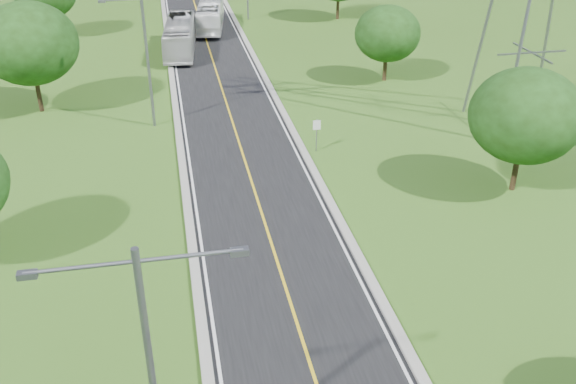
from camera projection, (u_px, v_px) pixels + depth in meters
The scene contains 12 objects.
ground at pixel (214, 64), 63.63m from camera, with size 260.00×260.00×0.00m, color #345517.
road at pixel (209, 48), 68.79m from camera, with size 8.00×150.00×0.06m, color black.
curb_left at pixel (168, 49), 68.03m from camera, with size 0.50×150.00×0.22m, color gray.
curb_right at pixel (248, 45), 69.48m from camera, with size 0.50×150.00×0.22m, color gray.
speed_limit_sign at pixel (317, 130), 44.75m from camera, with size 0.55×0.09×2.40m.
streetlight_near_left at pixel (151, 367), 18.35m from camera, with size 5.90×0.25×10.00m.
streetlight_mid_left at pixel (147, 50), 46.83m from camera, with size 5.90×0.25×10.00m.
tree_lc at pixel (29, 43), 49.78m from camera, with size 7.56×7.56×8.79m.
tree_rb at pixel (526, 116), 38.11m from camera, with size 6.72×6.72×7.82m.
tree_rc at pixel (388, 34), 57.22m from camera, with size 5.88×5.88×6.84m.
bus_outbound at pixel (210, 15), 74.96m from camera, with size 2.69×11.49×3.20m, color white.
bus_inbound at pixel (180, 36), 66.47m from camera, with size 2.82×12.03×3.35m, color beige.
Camera 1 is at (-4.80, -2.26, 19.08)m, focal length 40.00 mm.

